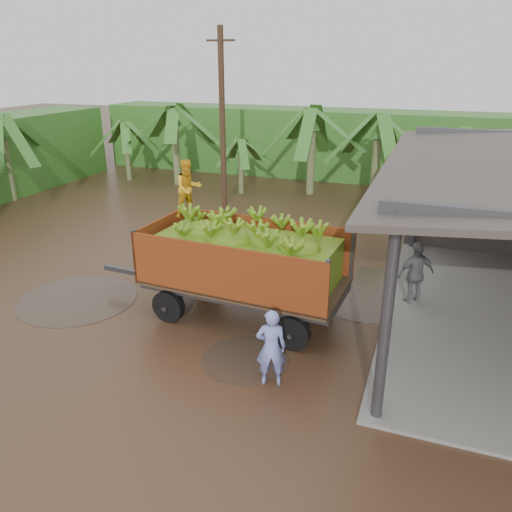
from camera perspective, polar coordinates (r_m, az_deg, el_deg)
The scene contains 7 objects.
ground at distance 14.19m, azimuth -6.13°, elevation -4.14°, with size 100.00×100.00×0.00m, color black.
hedge_north at distance 28.82m, azimuth 4.28°, elevation 12.92°, with size 22.00×3.00×3.60m, color #2D661E.
banana_trailer at distance 12.30m, azimuth -1.36°, elevation -0.60°, with size 6.92×2.69×3.77m.
man_blue at distance 10.01m, azimuth 1.73°, elevation -10.42°, with size 0.60×0.40×1.66m, color #7B88E1.
man_grey at distance 13.73m, azimuth 17.79°, elevation -1.95°, with size 1.04×0.43×1.77m, color slate.
utility_pole at distance 21.27m, azimuth -3.86°, elevation 15.09°, with size 1.20×0.24×7.35m.
banana_plants at distance 21.63m, azimuth -10.53°, elevation 9.89°, with size 25.30×20.31×4.13m.
Camera 1 is at (5.78, -11.41, 6.14)m, focal length 35.00 mm.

